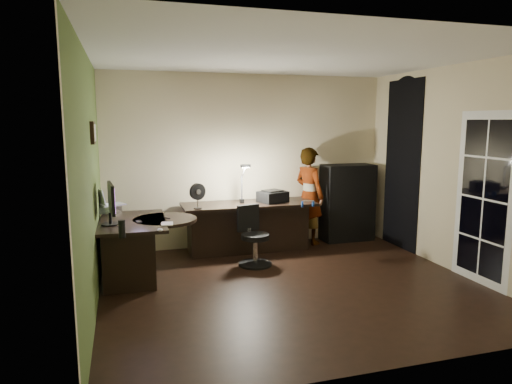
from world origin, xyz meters
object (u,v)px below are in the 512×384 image
object	(u,v)px
monitor	(110,210)
desk_right	(249,227)
desk_left	(134,250)
person	(309,196)
cabinet	(347,203)
office_chair	(255,236)

from	to	relation	value
monitor	desk_right	bearing A→B (deg)	19.38
desk_left	monitor	distance (m)	0.64
monitor	person	world-z (taller)	person
desk_right	cabinet	distance (m)	1.79
office_chair	person	world-z (taller)	person
desk_right	cabinet	xyz separation A→B (m)	(1.76, 0.21, 0.26)
desk_right	office_chair	distance (m)	0.69
cabinet	person	world-z (taller)	person
cabinet	office_chair	bearing A→B (deg)	-154.38
monitor	person	bearing A→B (deg)	14.72
desk_left	desk_right	xyz separation A→B (m)	(1.72, 0.76, 0.00)
desk_left	monitor	size ratio (longest dim) A/B	2.37
office_chair	desk_left	bearing A→B (deg)	167.02
monitor	office_chair	xyz separation A→B (m)	(1.87, 0.25, -0.52)
person	cabinet	bearing A→B (deg)	-112.93
desk_left	person	bearing A→B (deg)	20.54
monitor	office_chair	size ratio (longest dim) A/B	0.67
desk_left	office_chair	size ratio (longest dim) A/B	1.58
desk_left	desk_right	size ratio (longest dim) A/B	0.65
cabinet	person	xyz separation A→B (m)	(-0.69, -0.00, 0.15)
monitor	office_chair	world-z (taller)	monitor
desk_right	monitor	bearing A→B (deg)	-154.44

